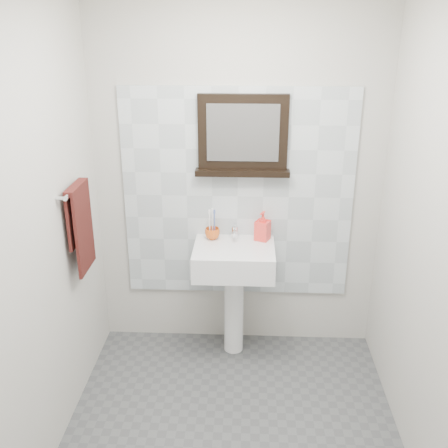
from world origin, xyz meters
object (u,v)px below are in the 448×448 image
Objects in this scene: hand_towel at (80,221)px; toothbrush_cup at (212,234)px; soap_dispenser at (263,226)px; framed_mirror at (243,137)px; pedestal_sink at (234,270)px.

toothbrush_cup is at bearing 31.48° from hand_towel.
soap_dispenser reaches higher than toothbrush_cup.
toothbrush_cup is 0.16× the size of framed_mirror.
soap_dispenser is (0.35, 0.00, 0.06)m from toothbrush_cup.
pedestal_sink is at bearing 20.72° from hand_towel.
hand_towel is (-0.97, -0.54, -0.41)m from framed_mirror.
soap_dispenser is 0.32× the size of framed_mirror.
framed_mirror is 1.18m from hand_towel.
toothbrush_cup is (-0.16, 0.12, 0.22)m from pedestal_sink.
pedestal_sink is 1.10m from hand_towel.
toothbrush_cup is 0.94m from hand_towel.
hand_towel is at bearing -148.52° from toothbrush_cup.
soap_dispenser is at bearing -22.77° from framed_mirror.
pedestal_sink is 1.51× the size of framed_mirror.
toothbrush_cup is at bearing -162.11° from framed_mirror.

